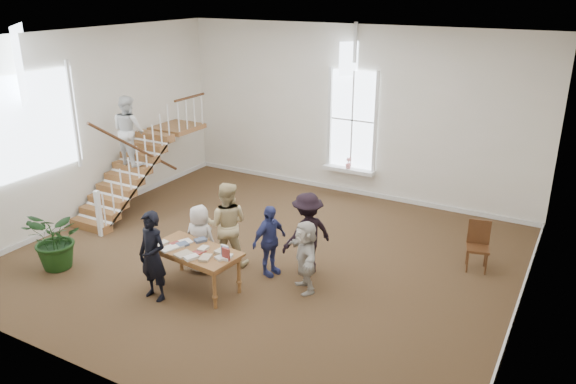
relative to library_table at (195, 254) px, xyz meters
The scene contains 12 objects.
ground 1.96m from the library_table, 74.99° to the left, with size 10.00×10.00×0.00m, color #412E19.
room_shell 6.17m from the library_table, 85.62° to the left, with size 10.49×10.00×10.00m.
staircase 4.70m from the library_table, 147.12° to the left, with size 1.10×4.10×2.92m.
library_table is the anchor object (origin of this frame).
police_officer 0.80m from the library_table, 125.20° to the right, with size 0.62×0.41×1.70m, color black.
elderly_woman 0.70m from the library_table, 120.21° to the left, with size 0.69×0.45×1.40m, color silver.
person_yellow 1.12m from the library_table, 92.77° to the left, with size 0.86×0.67×1.78m, color #CCB57F.
woman_cluster_a 1.48m from the library_table, 51.50° to the left, with size 0.85×0.36×1.46m, color navy.
woman_cluster_b 2.21m from the library_table, 46.58° to the left, with size 1.08×0.62×1.68m, color black.
woman_cluster_c 2.05m from the library_table, 27.70° to the left, with size 1.30×0.41×1.40m, color beige.
floor_plant 3.02m from the library_table, 166.22° to the right, with size 1.16×1.01×1.29m, color #163711.
side_chair 5.62m from the library_table, 37.66° to the left, with size 0.53×0.53×1.01m.
Camera 1 is at (5.62, -9.10, 5.47)m, focal length 35.00 mm.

